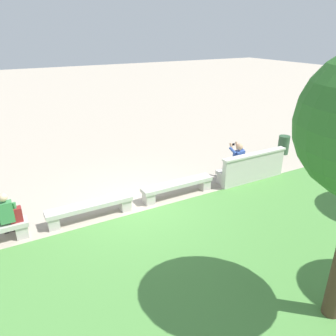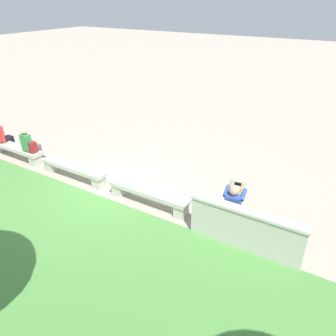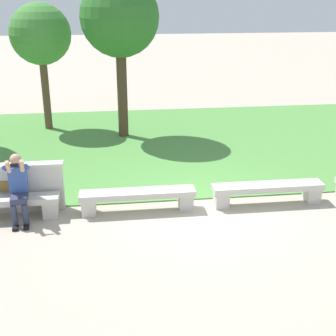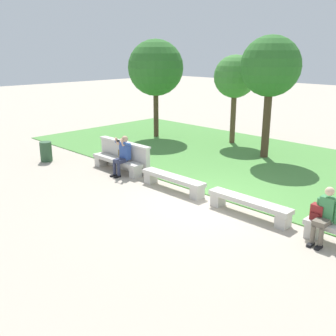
{
  "view_description": "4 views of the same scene",
  "coord_description": "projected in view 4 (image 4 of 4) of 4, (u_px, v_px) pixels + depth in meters",
  "views": [
    {
      "loc": [
        3.21,
        7.68,
        4.71
      ],
      "look_at": [
        -1.16,
        -0.26,
        0.86
      ],
      "focal_mm": 35.0,
      "sensor_mm": 36.0,
      "label": 1
    },
    {
      "loc": [
        -5.53,
        5.93,
        4.94
      ],
      "look_at": [
        -1.6,
        -0.57,
        0.91
      ],
      "focal_mm": 35.0,
      "sensor_mm": 36.0,
      "label": 2
    },
    {
      "loc": [
        -1.84,
        -8.58,
        4.22
      ],
      "look_at": [
        -0.8,
        -0.47,
        1.09
      ],
      "focal_mm": 50.0,
      "sensor_mm": 36.0,
      "label": 3
    },
    {
      "loc": [
        6.48,
        -8.02,
        4.07
      ],
      "look_at": [
        -0.89,
        -0.66,
        0.93
      ],
      "focal_mm": 42.0,
      "sensor_mm": 36.0,
      "label": 4
    }
  ],
  "objects": [
    {
      "name": "bench_near",
      "position": [
        173.0,
        180.0,
        11.82
      ],
      "size": [
        2.32,
        0.4,
        0.45
      ],
      "color": "beige",
      "rests_on": "ground"
    },
    {
      "name": "backpack",
      "position": [
        318.0,
        212.0,
        8.68
      ],
      "size": [
        0.28,
        0.24,
        0.43
      ],
      "color": "maroon",
      "rests_on": "bench_far"
    },
    {
      "name": "bench_main",
      "position": [
        117.0,
        163.0,
        13.66
      ],
      "size": [
        2.32,
        0.4,
        0.45
      ],
      "color": "beige",
      "rests_on": "ground"
    },
    {
      "name": "person_photographer",
      "position": [
        123.0,
        153.0,
        13.19
      ],
      "size": [
        0.5,
        0.75,
        1.32
      ],
      "color": "black",
      "rests_on": "ground"
    },
    {
      "name": "trash_bin",
      "position": [
        46.0,
        152.0,
        14.88
      ],
      "size": [
        0.44,
        0.44,
        0.75
      ],
      "primitive_type": "cylinder",
      "color": "#2D5133",
      "rests_on": "ground"
    },
    {
      "name": "backrest_wall_with_plaque",
      "position": [
        125.0,
        155.0,
        13.83
      ],
      "size": [
        2.53,
        0.24,
        1.01
      ],
      "color": "beige",
      "rests_on": "ground"
    },
    {
      "name": "ground_plane",
      "position": [
        207.0,
        202.0,
        10.99
      ],
      "size": [
        80.0,
        80.0,
        0.0
      ],
      "primitive_type": "plane",
      "color": "#B2A593"
    },
    {
      "name": "tree_right_background",
      "position": [
        270.0,
        67.0,
        14.51
      ],
      "size": [
        2.25,
        2.25,
        4.62
      ],
      "color": "#4C3826",
      "rests_on": "ground"
    },
    {
      "name": "grass_strip",
      "position": [
        286.0,
        169.0,
        13.95
      ],
      "size": [
        22.45,
        8.0,
        0.03
      ],
      "primitive_type": "cube",
      "color": "#518E42",
      "rests_on": "ground"
    },
    {
      "name": "person_distant",
      "position": [
        325.0,
        214.0,
        8.49
      ],
      "size": [
        0.48,
        0.67,
        1.26
      ],
      "color": "black",
      "rests_on": "ground"
    },
    {
      "name": "tree_behind_wall",
      "position": [
        156.0,
        68.0,
        18.23
      ],
      "size": [
        2.58,
        2.58,
        4.57
      ],
      "color": "#4C3826",
      "rests_on": "ground"
    },
    {
      "name": "bench_mid",
      "position": [
        249.0,
        204.0,
        9.98
      ],
      "size": [
        2.32,
        0.4,
        0.45
      ],
      "color": "beige",
      "rests_on": "ground"
    },
    {
      "name": "tree_left_background",
      "position": [
        235.0,
        77.0,
        17.01
      ],
      "size": [
        1.84,
        1.84,
        3.89
      ],
      "color": "brown",
      "rests_on": "ground"
    }
  ]
}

